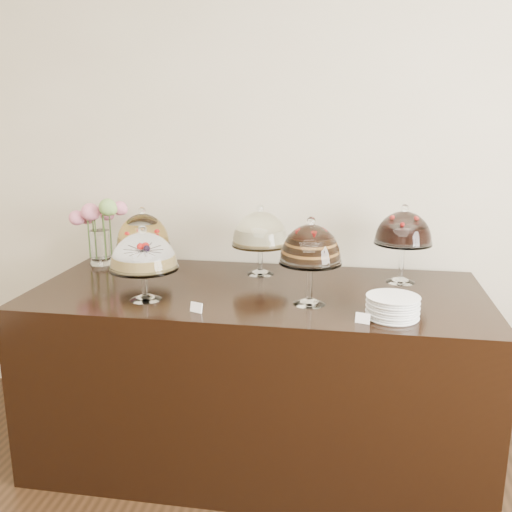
% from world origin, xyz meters
% --- Properties ---
extents(wall_back, '(5.00, 0.04, 3.00)m').
position_xyz_m(wall_back, '(0.00, 3.00, 1.50)').
color(wall_back, beige).
rests_on(wall_back, ground).
extents(display_counter, '(2.20, 1.00, 0.90)m').
position_xyz_m(display_counter, '(-0.11, 2.45, 0.45)').
color(display_counter, black).
rests_on(display_counter, ground).
extents(cake_stand_sugar_sponge, '(0.32, 0.32, 0.35)m').
position_xyz_m(cake_stand_sugar_sponge, '(-0.60, 2.20, 1.12)').
color(cake_stand_sugar_sponge, white).
rests_on(cake_stand_sugar_sponge, display_counter).
extents(cake_stand_choco_layer, '(0.28, 0.28, 0.40)m').
position_xyz_m(cake_stand_choco_layer, '(0.16, 2.27, 1.17)').
color(cake_stand_choco_layer, white).
rests_on(cake_stand_choco_layer, display_counter).
extents(cake_stand_cheesecake, '(0.31, 0.31, 0.38)m').
position_xyz_m(cake_stand_cheesecake, '(-0.14, 2.72, 1.13)').
color(cake_stand_cheesecake, white).
rests_on(cake_stand_cheesecake, display_counter).
extents(cake_stand_dark_choco, '(0.29, 0.29, 0.40)m').
position_xyz_m(cake_stand_dark_choco, '(0.60, 2.69, 1.17)').
color(cake_stand_dark_choco, white).
rests_on(cake_stand_dark_choco, display_counter).
extents(cake_stand_fruit_tart, '(0.29, 0.29, 0.36)m').
position_xyz_m(cake_stand_fruit_tart, '(-0.77, 2.66, 1.12)').
color(cake_stand_fruit_tart, white).
rests_on(cake_stand_fruit_tart, display_counter).
extents(flower_vase, '(0.30, 0.32, 0.40)m').
position_xyz_m(flower_vase, '(-1.07, 2.77, 1.14)').
color(flower_vase, white).
rests_on(flower_vase, display_counter).
extents(plate_stack, '(0.22, 0.22, 0.09)m').
position_xyz_m(plate_stack, '(0.52, 2.14, 0.95)').
color(plate_stack, white).
rests_on(plate_stack, display_counter).
extents(price_card_left, '(0.06, 0.04, 0.04)m').
position_xyz_m(price_card_left, '(-0.31, 2.07, 0.92)').
color(price_card_left, white).
rests_on(price_card_left, display_counter).
extents(price_card_right, '(0.06, 0.03, 0.04)m').
position_xyz_m(price_card_right, '(0.40, 2.05, 0.92)').
color(price_card_right, white).
rests_on(price_card_right, display_counter).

